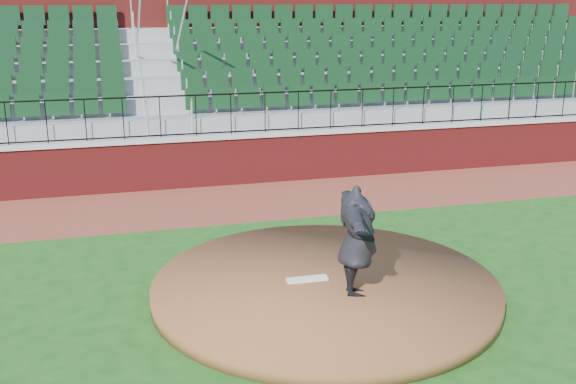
# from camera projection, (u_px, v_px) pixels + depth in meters

# --- Properties ---
(ground) EXTENTS (90.00, 90.00, 0.00)m
(ground) POSITION_uv_depth(u_px,v_px,m) (312.00, 294.00, 10.95)
(ground) COLOR #1A4E16
(ground) RESTS_ON ground
(warning_track) EXTENTS (34.00, 3.20, 0.01)m
(warning_track) POSITION_uv_depth(u_px,v_px,m) (245.00, 201.00, 15.96)
(warning_track) COLOR brown
(warning_track) RESTS_ON ground
(field_wall) EXTENTS (34.00, 0.35, 1.20)m
(field_wall) POSITION_uv_depth(u_px,v_px,m) (232.00, 161.00, 17.28)
(field_wall) COLOR maroon
(field_wall) RESTS_ON ground
(wall_cap) EXTENTS (34.00, 0.45, 0.10)m
(wall_cap) POSITION_uv_depth(u_px,v_px,m) (231.00, 136.00, 17.10)
(wall_cap) COLOR #B7B7B7
(wall_cap) RESTS_ON field_wall
(wall_railing) EXTENTS (34.00, 0.05, 1.00)m
(wall_railing) POSITION_uv_depth(u_px,v_px,m) (231.00, 114.00, 16.95)
(wall_railing) COLOR black
(wall_railing) RESTS_ON wall_cap
(seating_stands) EXTENTS (34.00, 5.10, 4.60)m
(seating_stands) POSITION_uv_depth(u_px,v_px,m) (213.00, 81.00, 19.34)
(seating_stands) COLOR gray
(seating_stands) RESTS_ON ground
(concourse_wall) EXTENTS (34.00, 0.50, 5.50)m
(concourse_wall) POSITION_uv_depth(u_px,v_px,m) (199.00, 57.00, 21.82)
(concourse_wall) COLOR maroon
(concourse_wall) RESTS_ON ground
(pitchers_mound) EXTENTS (5.52, 5.52, 0.25)m
(pitchers_mound) POSITION_uv_depth(u_px,v_px,m) (325.00, 288.00, 10.89)
(pitchers_mound) COLOR brown
(pitchers_mound) RESTS_ON ground
(pitching_rubber) EXTENTS (0.67, 0.18, 0.04)m
(pitching_rubber) POSITION_uv_depth(u_px,v_px,m) (307.00, 279.00, 10.86)
(pitching_rubber) COLOR white
(pitching_rubber) RESTS_ON pitchers_mound
(pitcher) EXTENTS (1.07, 2.19, 1.72)m
(pitcher) POSITION_uv_depth(u_px,v_px,m) (357.00, 241.00, 10.14)
(pitcher) COLOR black
(pitcher) RESTS_ON pitchers_mound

